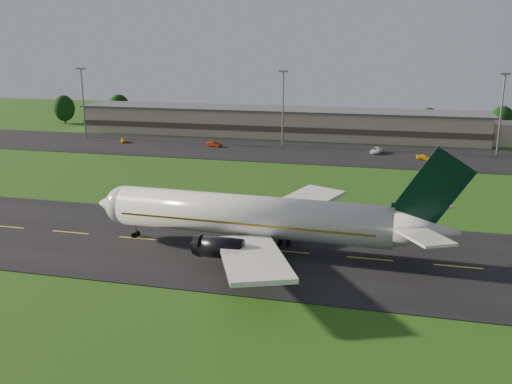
% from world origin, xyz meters
% --- Properties ---
extents(ground, '(360.00, 360.00, 0.00)m').
position_xyz_m(ground, '(0.00, 0.00, 0.00)').
color(ground, '#1F4B12').
rests_on(ground, ground).
extents(taxiway, '(220.00, 30.00, 0.10)m').
position_xyz_m(taxiway, '(0.00, 0.00, 0.05)').
color(taxiway, black).
rests_on(taxiway, ground).
extents(apron, '(260.00, 30.00, 0.10)m').
position_xyz_m(apron, '(0.00, 72.00, 0.05)').
color(apron, black).
rests_on(apron, ground).
extents(airliner, '(51.29, 42.16, 15.57)m').
position_xyz_m(airliner, '(17.67, -0.03, 4.66)').
color(airliner, white).
rests_on(airliner, ground).
extents(terminal, '(145.00, 16.00, 8.40)m').
position_xyz_m(terminal, '(6.40, 96.18, 3.99)').
color(terminal, tan).
rests_on(terminal, ground).
extents(light_mast_west, '(2.40, 1.20, 20.35)m').
position_xyz_m(light_mast_west, '(-55.00, 80.00, 12.74)').
color(light_mast_west, gray).
rests_on(light_mast_west, ground).
extents(light_mast_centre, '(2.40, 1.20, 20.35)m').
position_xyz_m(light_mast_centre, '(5.00, 80.00, 12.74)').
color(light_mast_centre, gray).
rests_on(light_mast_centre, ground).
extents(light_mast_east, '(2.40, 1.20, 20.35)m').
position_xyz_m(light_mast_east, '(60.00, 80.00, 12.74)').
color(light_mast_east, gray).
rests_on(light_mast_east, ground).
extents(tree_line, '(200.14, 9.82, 10.29)m').
position_xyz_m(tree_line, '(23.08, 105.89, 5.01)').
color(tree_line, black).
rests_on(tree_line, ground).
extents(service_vehicle_a, '(3.11, 3.66, 1.18)m').
position_xyz_m(service_vehicle_a, '(-39.52, 73.87, 0.69)').
color(service_vehicle_a, '#E6B10D').
rests_on(service_vehicle_a, apron).
extents(service_vehicle_b, '(4.35, 2.42, 1.36)m').
position_xyz_m(service_vehicle_b, '(-12.61, 73.72, 0.78)').
color(service_vehicle_b, '#A11F0A').
rests_on(service_vehicle_b, apron).
extents(service_vehicle_c, '(3.53, 5.64, 1.45)m').
position_xyz_m(service_vehicle_c, '(30.56, 74.93, 0.83)').
color(service_vehicle_c, white).
rests_on(service_vehicle_c, apron).
extents(service_vehicle_d, '(4.52, 3.00, 1.22)m').
position_xyz_m(service_vehicle_d, '(42.28, 68.96, 0.71)').
color(service_vehicle_d, '#EDB50D').
rests_on(service_vehicle_d, apron).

